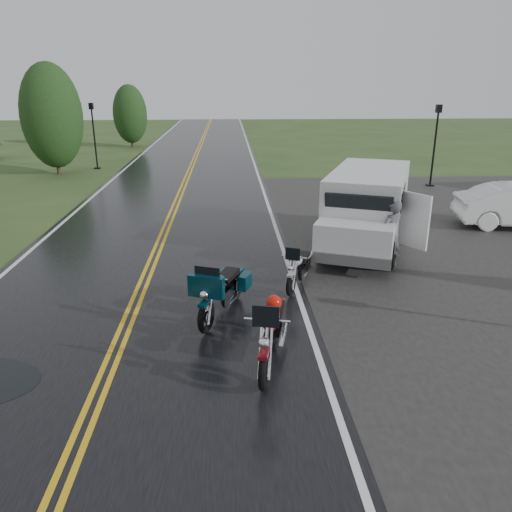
% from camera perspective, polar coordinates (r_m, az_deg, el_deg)
% --- Properties ---
extents(ground, '(120.00, 120.00, 0.00)m').
position_cam_1_polar(ground, '(10.42, -15.13, -9.15)').
color(ground, '#2D471E').
rests_on(ground, ground).
extents(road, '(8.00, 100.00, 0.04)m').
position_cam_1_polar(road, '(19.68, -9.51, 4.88)').
color(road, black).
rests_on(road, ground).
extents(motorcycle_red, '(1.36, 2.53, 1.42)m').
position_cam_1_polar(motorcycle_red, '(8.19, 0.98, -11.09)').
color(motorcycle_red, '#5F0A14').
rests_on(motorcycle_red, ground).
extents(motorcycle_teal, '(1.62, 2.47, 1.37)m').
position_cam_1_polar(motorcycle_teal, '(9.98, -5.77, -5.45)').
color(motorcycle_teal, '#042733').
rests_on(motorcycle_teal, ground).
extents(motorcycle_silver, '(1.41, 2.06, 1.15)m').
position_cam_1_polar(motorcycle_silver, '(11.67, 4.04, -2.21)').
color(motorcycle_silver, '#9FA1A6').
rests_on(motorcycle_silver, ground).
extents(van_white, '(4.31, 6.37, 2.34)m').
position_cam_1_polar(van_white, '(13.95, 7.79, 3.87)').
color(van_white, silver).
rests_on(van_white, ground).
extents(person_at_van, '(0.82, 0.74, 1.88)m').
position_cam_1_polar(person_at_van, '(13.85, 15.19, 2.25)').
color(person_at_van, '#47484C').
rests_on(person_at_van, ground).
extents(lamp_post_far_left, '(0.32, 0.32, 3.74)m').
position_cam_1_polar(lamp_post_far_left, '(30.84, -18.00, 12.91)').
color(lamp_post_far_left, black).
rests_on(lamp_post_far_left, ground).
extents(lamp_post_far_right, '(0.33, 0.33, 3.88)m').
position_cam_1_polar(lamp_post_far_right, '(25.70, 19.73, 11.76)').
color(lamp_post_far_right, black).
rests_on(lamp_post_far_right, ground).
extents(tree_left_mid, '(3.20, 3.20, 5.00)m').
position_cam_1_polar(tree_left_mid, '(29.67, -22.16, 13.45)').
color(tree_left_mid, '#1E3D19').
rests_on(tree_left_mid, ground).
extents(tree_left_far, '(2.58, 2.58, 3.97)m').
position_cam_1_polar(tree_left_far, '(40.88, -14.14, 14.79)').
color(tree_left_far, '#1E3D19').
rests_on(tree_left_far, ground).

